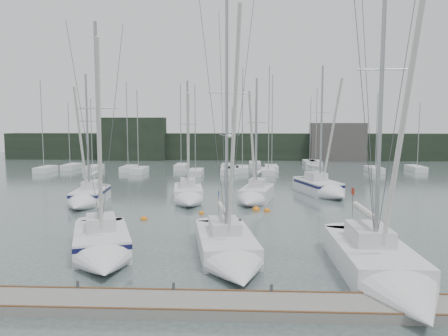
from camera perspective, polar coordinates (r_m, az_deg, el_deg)
The scene contains 18 objects.
ground at distance 22.41m, azimuth 0.32°, elevation -12.83°, with size 160.00×160.00×0.00m, color #42504E.
dock at distance 17.68m, azimuth -0.39°, elevation -17.47°, with size 24.00×2.00×0.40m, color #62625D.
far_treeline at distance 83.32m, azimuth 2.11°, elevation 2.82°, with size 90.00×4.00×5.00m, color black.
far_building_left at distance 83.89m, azimuth -11.73°, elevation 3.74°, with size 12.00×3.00×8.00m, color black.
far_building_right at distance 83.05m, azimuth 14.63°, elevation 3.30°, with size 10.00×3.00×7.00m, color #454340.
mast_forest at distance 64.64m, azimuth -0.13°, elevation 0.08°, with size 55.58×19.25×14.90m.
sailboat_near_left at distance 24.26m, azimuth -15.62°, elevation -10.11°, with size 5.58×8.93×13.50m.
sailboat_near_center at distance 22.63m, azimuth 0.87°, elevation -11.27°, with size 4.47×10.04×14.95m.
sailboat_near_right at distance 20.90m, azimuth 20.50°, elevation -12.86°, with size 3.32×11.24×16.32m.
sailboat_mid_a at distance 39.92m, azimuth -17.50°, elevation -3.79°, with size 3.21×7.99×12.17m.
sailboat_mid_b at distance 39.28m, azimuth -4.66°, elevation -3.73°, with size 3.67×8.05×11.71m.
sailboat_mid_c at distance 39.14m, azimuth 3.92°, elevation -3.72°, with size 3.89×7.25×11.89m.
sailboat_mid_d at distance 43.95m, azimuth 13.03°, elevation -2.70°, with size 5.10×8.65×13.63m.
buoy_a at distance 34.70m, azimuth -2.95°, elevation -6.00°, with size 0.47×0.47×0.47m, color orange.
buoy_b at distance 35.82m, azimuth 5.62°, elevation -5.64°, with size 0.55×0.55×0.55m, color orange.
buoy_c at distance 33.24m, azimuth -10.41°, elevation -6.63°, with size 0.53×0.53×0.53m, color orange.
seagull at distance 20.36m, azimuth 0.73°, elevation 4.24°, with size 0.95×0.44×0.19m.
buoy_d at distance 36.16m, azimuth 4.21°, elevation -5.51°, with size 0.65×0.65×0.65m, color orange.
Camera 1 is at (0.88, -21.18, 7.27)m, focal length 35.00 mm.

